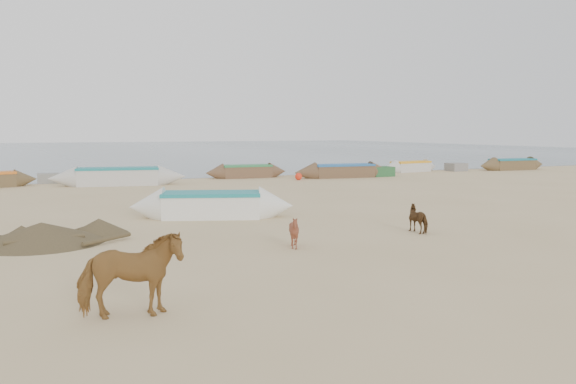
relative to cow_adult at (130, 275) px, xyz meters
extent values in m
plane|color=tan|center=(6.23, 3.94, -0.71)|extent=(140.00, 140.00, 0.00)
plane|color=slate|center=(6.23, 85.94, -0.71)|extent=(160.00, 160.00, 0.00)
imported|color=olive|center=(0.00, 0.00, 0.00)|extent=(1.79, 1.04, 1.43)
imported|color=brown|center=(4.66, 3.91, -0.28)|extent=(1.02, 0.98, 0.86)
imported|color=#4D3119|center=(9.09, 4.54, -0.30)|extent=(1.00, 1.05, 0.83)
cone|color=brown|center=(-1.35, 7.34, -0.44)|extent=(4.03, 4.03, 0.56)
sphere|color=red|center=(13.16, 22.29, -0.49)|extent=(0.44, 0.44, 0.44)
cube|color=gray|center=(-1.04, 26.28, -0.43)|extent=(1.20, 1.10, 0.56)
cube|color=#2A5E31|center=(19.45, 22.77, -0.39)|extent=(1.50, 1.20, 0.64)
cube|color=slate|center=(27.38, 24.69, -0.41)|extent=(1.30, 1.20, 0.60)
camera|label=1|loc=(-1.18, -9.15, 2.33)|focal=35.00mm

